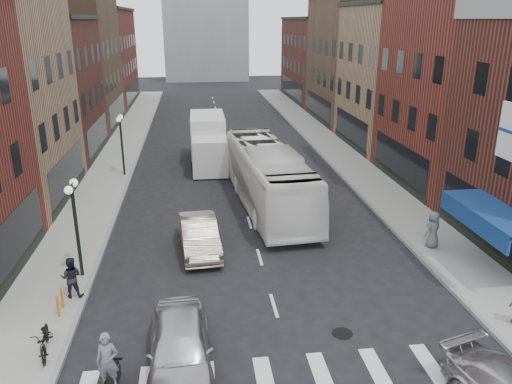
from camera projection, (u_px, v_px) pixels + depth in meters
ground at (278, 321)px, 17.43m from camera, size 160.00×160.00×0.00m
sidewalk_left at (116, 160)px, 37.02m from camera, size 3.00×74.00×0.15m
sidewalk_right at (338, 153)px, 39.03m from camera, size 3.00×74.00×0.15m
curb_left at (137, 161)px, 37.22m from camera, size 0.20×74.00×0.16m
curb_right at (320, 155)px, 38.88m from camera, size 0.20×74.00×0.16m
crosswalk_stripes at (296, 379)px, 14.61m from camera, size 12.00×2.20×0.01m
bldg_left_mid_b at (23, 89)px, 36.46m from camera, size 10.30×10.20×10.30m
bldg_left_far_a at (57, 57)px, 46.29m from camera, size 10.30×12.20×13.30m
bldg_left_far_b at (87, 58)px, 59.74m from camera, size 10.30×16.20×11.30m
bldg_right_mid_a at (487, 69)px, 29.98m from camera, size 10.30×10.20×14.30m
bldg_right_mid_b at (414, 77)px, 39.85m from camera, size 10.30×10.20×11.30m
bldg_right_far_a at (368, 60)px, 50.00m from camera, size 10.30×12.20×12.30m
bldg_right_far_b at (331, 60)px, 63.45m from camera, size 10.30×16.20×10.30m
awning_blue at (489, 213)px, 19.96m from camera, size 1.80×5.00×0.78m
streetlamp_near at (74, 212)px, 19.35m from camera, size 0.32×1.22×4.11m
streetlamp_far at (121, 134)px, 32.47m from camera, size 0.32×1.22×4.11m
bike_rack at (60, 302)px, 17.57m from camera, size 0.08×0.68×0.80m
box_truck at (208, 141)px, 35.74m from camera, size 2.49×7.90×3.43m
motorcycle_rider at (109, 371)px, 13.42m from camera, size 0.64×2.15×2.19m
transit_bus at (268, 176)px, 27.73m from camera, size 3.85×12.51×3.43m
sedan_left_near at (180, 348)px, 14.71m from camera, size 2.06×4.81×1.62m
sedan_left_far at (199, 235)px, 22.49m from camera, size 1.94×4.68×1.51m
parked_bicycle at (45, 339)px, 15.40m from camera, size 0.96×1.90×0.95m
ped_left_solo at (71, 277)px, 18.45m from camera, size 0.79×0.48×1.59m
ped_right_c at (433, 230)px, 22.50m from camera, size 0.98×0.85×1.70m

